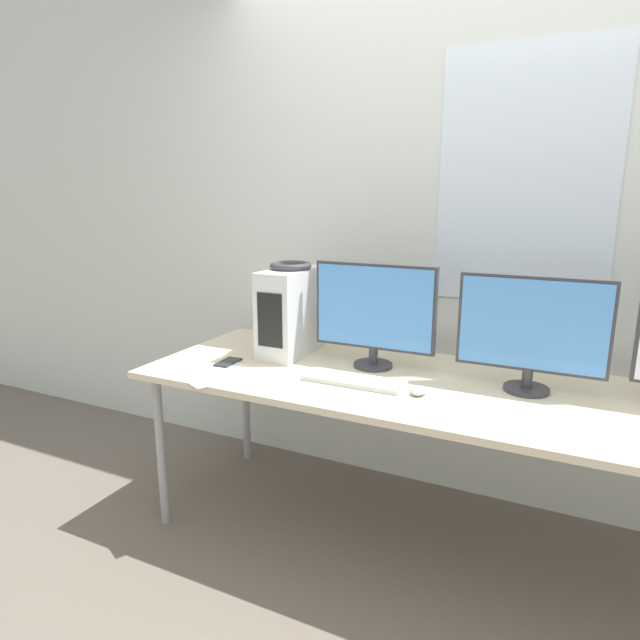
{
  "coord_description": "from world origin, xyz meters",
  "views": [
    {
      "loc": [
        0.44,
        -1.59,
        1.47
      ],
      "look_at": [
        -0.53,
        0.42,
        0.95
      ],
      "focal_mm": 30.0,
      "sensor_mm": 36.0,
      "label": 1
    }
  ],
  "objects_px": {
    "headphones": "(291,266)",
    "keyboard": "(353,380)",
    "mouse": "(419,391)",
    "monitor_main": "(374,312)",
    "monitor_right_near": "(532,330)",
    "pc_tower": "(291,312)",
    "cell_phone": "(228,362)"
  },
  "relations": [
    {
      "from": "keyboard",
      "to": "pc_tower",
      "type": "bearing_deg",
      "value": 148.62
    },
    {
      "from": "monitor_main",
      "to": "keyboard",
      "type": "xyz_separation_m",
      "value": [
        0.0,
        -0.23,
        -0.24
      ]
    },
    {
      "from": "headphones",
      "to": "keyboard",
      "type": "relative_size",
      "value": 0.47
    },
    {
      "from": "monitor_main",
      "to": "cell_phone",
      "type": "xyz_separation_m",
      "value": [
        -0.6,
        -0.24,
        -0.24
      ]
    },
    {
      "from": "headphones",
      "to": "keyboard",
      "type": "xyz_separation_m",
      "value": [
        0.42,
        -0.26,
        -0.41
      ]
    },
    {
      "from": "headphones",
      "to": "monitor_main",
      "type": "xyz_separation_m",
      "value": [
        0.42,
        -0.03,
        -0.17
      ]
    },
    {
      "from": "monitor_main",
      "to": "cell_phone",
      "type": "relative_size",
      "value": 3.81
    },
    {
      "from": "mouse",
      "to": "keyboard",
      "type": "bearing_deg",
      "value": 178.73
    },
    {
      "from": "monitor_right_near",
      "to": "monitor_main",
      "type": "bearing_deg",
      "value": 177.61
    },
    {
      "from": "headphones",
      "to": "monitor_main",
      "type": "distance_m",
      "value": 0.45
    },
    {
      "from": "monitor_main",
      "to": "keyboard",
      "type": "relative_size",
      "value": 1.31
    },
    {
      "from": "pc_tower",
      "to": "headphones",
      "type": "height_order",
      "value": "headphones"
    },
    {
      "from": "monitor_main",
      "to": "mouse",
      "type": "distance_m",
      "value": 0.43
    },
    {
      "from": "monitor_main",
      "to": "monitor_right_near",
      "type": "xyz_separation_m",
      "value": [
        0.63,
        -0.03,
        -0.0
      ]
    },
    {
      "from": "monitor_right_near",
      "to": "mouse",
      "type": "distance_m",
      "value": 0.48
    },
    {
      "from": "headphones",
      "to": "mouse",
      "type": "xyz_separation_m",
      "value": [
        0.69,
        -0.26,
        -0.4
      ]
    },
    {
      "from": "headphones",
      "to": "keyboard",
      "type": "height_order",
      "value": "headphones"
    },
    {
      "from": "headphones",
      "to": "mouse",
      "type": "distance_m",
      "value": 0.84
    },
    {
      "from": "monitor_main",
      "to": "mouse",
      "type": "height_order",
      "value": "monitor_main"
    },
    {
      "from": "keyboard",
      "to": "cell_phone",
      "type": "bearing_deg",
      "value": -179.3
    },
    {
      "from": "monitor_main",
      "to": "cell_phone",
      "type": "height_order",
      "value": "monitor_main"
    },
    {
      "from": "pc_tower",
      "to": "keyboard",
      "type": "distance_m",
      "value": 0.53
    },
    {
      "from": "headphones",
      "to": "monitor_right_near",
      "type": "bearing_deg",
      "value": -3.02
    },
    {
      "from": "pc_tower",
      "to": "monitor_right_near",
      "type": "relative_size",
      "value": 0.74
    },
    {
      "from": "pc_tower",
      "to": "keyboard",
      "type": "relative_size",
      "value": 0.98
    },
    {
      "from": "cell_phone",
      "to": "monitor_main",
      "type": "bearing_deg",
      "value": 17.7
    },
    {
      "from": "pc_tower",
      "to": "headphones",
      "type": "relative_size",
      "value": 2.1
    },
    {
      "from": "cell_phone",
      "to": "pc_tower",
      "type": "bearing_deg",
      "value": 52.11
    },
    {
      "from": "headphones",
      "to": "keyboard",
      "type": "distance_m",
      "value": 0.64
    },
    {
      "from": "pc_tower",
      "to": "cell_phone",
      "type": "xyz_separation_m",
      "value": [
        -0.18,
        -0.26,
        -0.2
      ]
    },
    {
      "from": "pc_tower",
      "to": "keyboard",
      "type": "height_order",
      "value": "pc_tower"
    },
    {
      "from": "monitor_main",
      "to": "keyboard",
      "type": "bearing_deg",
      "value": -89.55
    }
  ]
}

